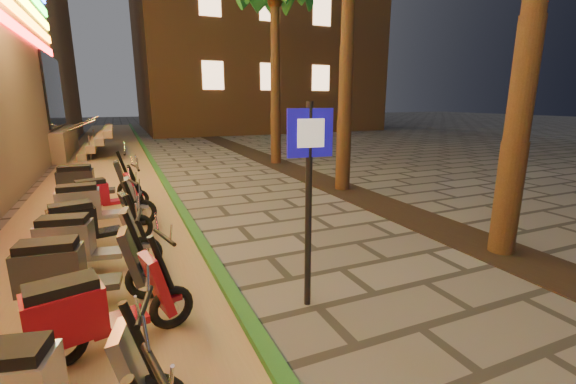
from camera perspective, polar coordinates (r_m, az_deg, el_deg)
name	(u,v)px	position (r m, az deg, el deg)	size (l,w,h in m)	color
parking_strip	(103,187)	(12.32, -25.76, 0.66)	(3.40, 60.00, 0.01)	#8C7251
green_curb	(164,181)	(12.35, -17.91, 1.60)	(0.18, 60.00, 0.10)	#225A21
planting_strip	(387,207)	(9.36, 14.42, -2.11)	(1.20, 40.00, 0.02)	black
palm_d	(275,1)	(15.54, -1.97, 26.47)	(2.97, 3.02, 7.16)	#472D19
pedestrian_sign	(309,179)	(4.40, 3.16, 1.97)	(0.54, 0.11, 2.45)	black
scooter_6	(94,310)	(4.32, -26.77, -15.36)	(1.59, 0.77, 1.12)	black
scooter_7	(75,270)	(5.29, -29.05, -10.04)	(1.66, 0.64, 1.16)	black
scooter_8	(85,241)	(6.23, -27.82, -6.47)	(1.65, 0.71, 1.16)	black
scooter_9	(90,223)	(7.13, -27.32, -4.11)	(1.61, 0.74, 1.13)	black
scooter_10	(95,205)	(8.14, -26.68, -1.68)	(1.74, 0.61, 1.23)	black
scooter_11	(104,194)	(9.24, -25.66, -0.33)	(1.52, 0.70, 1.07)	black
scooter_12	(89,183)	(10.25, -27.34, 1.25)	(1.80, 0.63, 1.27)	black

